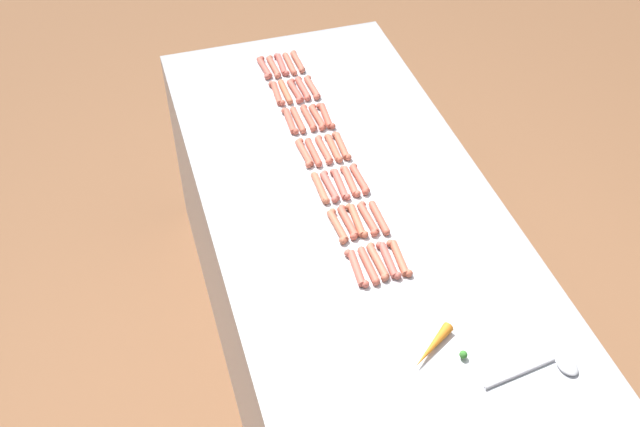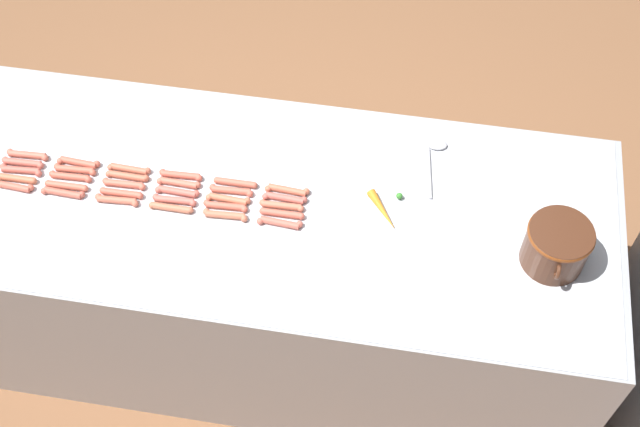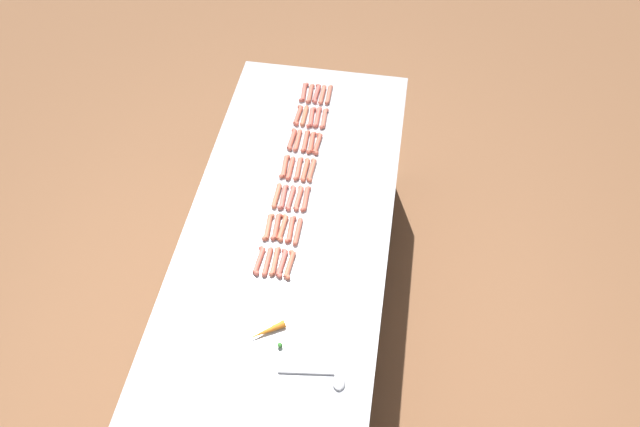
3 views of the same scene
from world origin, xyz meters
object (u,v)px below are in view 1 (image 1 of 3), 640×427
object	(u,v)px
hot_dog_2	(326,116)
hot_dog_25	(330,186)
hot_dog_1	(312,87)
hot_dog_17	(324,150)
hot_dog_29	(277,93)
hot_dog_31	(304,153)
hot_dog_11	(350,181)
hot_dog_22	(285,92)
serving_spoon	(551,368)
hot_dog_33	(338,226)
hot_dog_9	(317,117)
hot_dog_8	(303,89)
hot_dog_28	(264,68)
hot_dog_23	(298,120)
hot_dog_6	(399,258)
hot_dog_19	(357,220)
hot_dog_24	(313,152)
hot_dog_26	(348,222)
hot_dog_34	(356,268)
hot_dog_7	(290,64)
hot_dog_10	(333,148)
hot_dog_16	(309,118)
hot_dog_32	(320,188)
hot_dog_0	(298,62)
hot_dog_27	(368,265)
hot_dog_3	(342,146)
hot_dog_18	(340,184)
hot_dog_15	(295,91)
hot_dog_5	(379,218)
hot_dog_12	(368,218)
hot_dog_20	(378,261)
hot_dog_4	(360,179)
hot_dog_30	(290,121)
hot_dog_13	(388,260)
hot_dog_14	(281,65)
hot_dog_21	(274,67)

from	to	relation	value
hot_dog_2	hot_dog_25	bearing A→B (deg)	74.44
hot_dog_1	hot_dog_17	xyz separation A→B (m)	(0.07, 0.37, 0.00)
hot_dog_29	hot_dog_31	world-z (taller)	same
hot_dog_1	hot_dog_11	distance (m)	0.56
hot_dog_22	serving_spoon	xyz separation A→B (m)	(-0.35, 1.42, -0.00)
hot_dog_33	hot_dog_11	bearing A→B (deg)	-119.28
hot_dog_33	hot_dog_9	bearing A→B (deg)	-100.58
hot_dog_8	hot_dog_17	world-z (taller)	same
hot_dog_29	serving_spoon	size ratio (longest dim) A/B	0.58
hot_dog_9	hot_dog_28	world-z (taller)	same
hot_dog_23	hot_dog_6	bearing A→B (deg)	97.96
hot_dog_19	hot_dog_24	size ratio (longest dim) A/B	1.00
hot_dog_24	hot_dog_26	size ratio (longest dim) A/B	1.00
hot_dog_17	hot_dog_34	xyz separation A→B (m)	(0.07, 0.56, 0.00)
hot_dog_7	hot_dog_10	size ratio (longest dim) A/B	1.00
hot_dog_28	hot_dog_31	distance (m)	0.56
hot_dog_16	hot_dog_32	distance (m)	0.39
hot_dog_0	hot_dog_27	bearing A→B (deg)	84.93
hot_dog_3	hot_dog_32	size ratio (longest dim) A/B	1.00
hot_dog_6	hot_dog_19	size ratio (longest dim) A/B	1.00
hot_dog_19	hot_dog_18	bearing A→B (deg)	-90.89
hot_dog_15	hot_dog_34	size ratio (longest dim) A/B	1.00
hot_dog_5	hot_dog_12	bearing A→B (deg)	-11.74
hot_dog_28	hot_dog_22	bearing A→B (deg)	101.25
hot_dog_19	hot_dog_24	world-z (taller)	same
hot_dog_5	serving_spoon	distance (m)	0.71
hot_dog_2	hot_dog_8	world-z (taller)	same
hot_dog_15	hot_dog_20	world-z (taller)	same
hot_dog_16	hot_dog_23	bearing A→B (deg)	0.71
hot_dog_20	hot_dog_28	xyz separation A→B (m)	(0.07, -1.11, 0.00)
hot_dog_4	hot_dog_27	distance (m)	0.39
hot_dog_11	hot_dog_33	world-z (taller)	same
hot_dog_11	hot_dog_30	distance (m)	0.39
hot_dog_13	serving_spoon	xyz separation A→B (m)	(-0.28, 0.49, -0.00)
hot_dog_4	hot_dog_24	world-z (taller)	same
hot_dog_23	hot_dog_25	size ratio (longest dim) A/B	1.00
hot_dog_31	hot_dog_2	bearing A→B (deg)	-126.79
hot_dog_6	hot_dog_14	distance (m)	1.12
hot_dog_0	hot_dog_2	distance (m)	0.38
hot_dog_1	serving_spoon	bearing A→B (deg)	99.60
hot_dog_6	hot_dog_19	bearing A→B (deg)	-69.78
hot_dog_16	hot_dog_34	distance (m)	0.76
hot_dog_25	hot_dog_27	distance (m)	0.37
hot_dog_7	hot_dog_16	distance (m)	0.37
hot_dog_9	hot_dog_27	bearing A→B (deg)	84.81
hot_dog_9	hot_dog_30	bearing A→B (deg)	-3.89
hot_dog_5	hot_dog_21	distance (m)	0.94
hot_dog_5	hot_dog_8	world-z (taller)	same
hot_dog_0	hot_dog_17	size ratio (longest dim) A/B	1.00
hot_dog_4	hot_dog_22	size ratio (longest dim) A/B	1.00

